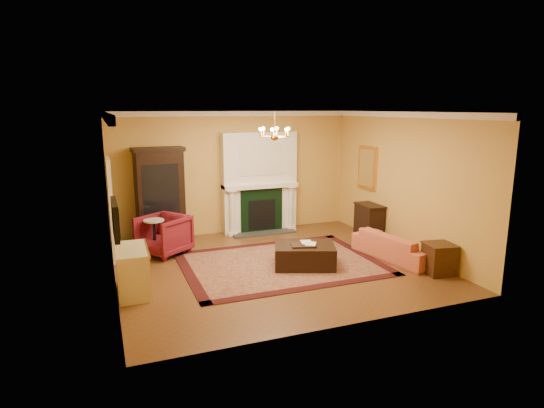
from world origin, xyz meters
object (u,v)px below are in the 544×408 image
wingback_armchair (163,233)px  console_table (369,222)px  pedestal_table (155,234)px  leather_ottoman (305,255)px  china_cabinet (160,197)px  commode (133,271)px  end_table (439,260)px  coral_sofa (396,241)px

wingback_armchair → console_table: bearing=47.0°
pedestal_table → leather_ottoman: 3.23m
pedestal_table → console_table: (4.91, -0.62, -0.04)m
pedestal_table → leather_ottoman: (2.67, -1.82, -0.21)m
china_cabinet → console_table: (4.64, -1.56, -0.65)m
pedestal_table → leather_ottoman: bearing=-34.3°
commode → end_table: commode is taller
commode → end_table: bearing=-10.5°
commode → console_table: size_ratio=1.29×
pedestal_table → leather_ottoman: size_ratio=0.66×
commode → console_table: bearing=15.0°
china_cabinet → commode: size_ratio=2.02×
wingback_armchair → commode: bearing=-58.1°
commode → coral_sofa: commode is taller
pedestal_table → end_table: size_ratio=1.37×
pedestal_table → coral_sofa: size_ratio=0.41×
commode → china_cabinet: bearing=74.6°
end_table → coral_sofa: bearing=102.0°
wingback_armchair → leather_ottoman: 3.06m
wingback_armchair → console_table: size_ratio=1.15×
coral_sofa → leather_ottoman: (-1.97, 0.24, -0.14)m
commode → end_table: (5.45, -1.13, -0.11)m
wingback_armchair → coral_sofa: bearing=29.6°
coral_sofa → console_table: size_ratio=2.32×
coral_sofa → leather_ottoman: 1.99m
end_table → china_cabinet: bearing=138.6°
leather_ottoman → commode: bearing=-156.3°
coral_sofa → end_table: 1.07m
china_cabinet → end_table: (4.58, -4.04, -0.78)m
end_table → leather_ottoman: (-2.19, 1.28, -0.05)m
end_table → console_table: (0.06, 2.48, 0.13)m
end_table → leather_ottoman: size_ratio=0.48×
wingback_armchair → end_table: bearing=20.7°
console_table → leather_ottoman: size_ratio=0.70×
pedestal_table → end_table: (4.85, -3.10, -0.16)m
wingback_armchair → china_cabinet: bearing=138.7°
china_cabinet → console_table: 4.94m
end_table → leather_ottoman: 2.53m
commode → leather_ottoman: commode is taller
console_table → leather_ottoman: bearing=-149.6°
pedestal_table → china_cabinet: bearing=74.0°
wingback_armchair → pedestal_table: (-0.18, 0.04, -0.02)m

